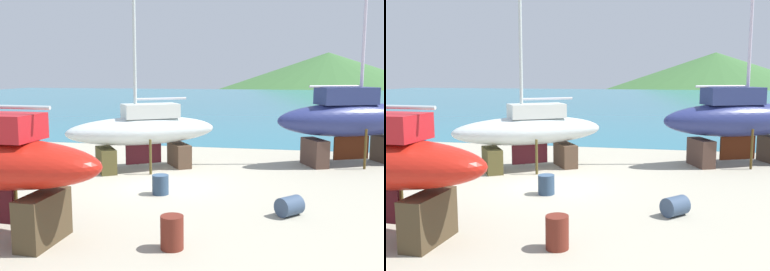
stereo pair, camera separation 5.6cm
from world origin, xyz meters
The scene contains 9 objects.
ground_plane centered at (0.00, -3.80, 0.00)m, with size 54.27×54.27×0.00m, color #AAA48F.
sea_water centered at (0.00, 58.06, 0.00)m, with size 143.27×96.59×0.01m, color teal.
headland_hill centered at (22.50, 174.26, 0.00)m, with size 151.18×151.18×25.52m, color #3B6B35.
sailboat_mid_port centered at (-1.87, 2.94, 1.87)m, with size 7.30×5.78×12.86m.
sailboat_far_slipway centered at (8.06, 6.13, 2.30)m, with size 8.26×5.27×15.11m.
worker centered at (-6.56, 1.35, 0.91)m, with size 0.43×0.50×1.75m.
barrel_rust_mid centered at (0.11, -1.26, 0.38)m, with size 0.63×0.63×0.75m, color #2F4762.
barrel_rust_near centered at (4.92, -2.92, 0.32)m, with size 0.64×0.64×0.79m, color #374B66.
barrel_by_slipway centered at (1.84, -6.37, 0.45)m, with size 0.62×0.62×0.90m, color maroon.
Camera 2 is at (4.66, -17.28, 4.63)m, focal length 41.66 mm.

